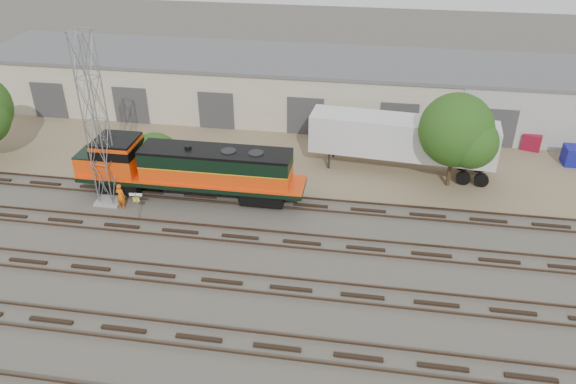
# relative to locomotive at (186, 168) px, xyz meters

# --- Properties ---
(ground) EXTENTS (140.00, 140.00, 0.00)m
(ground) POSITION_rel_locomotive_xyz_m (4.84, -6.00, -2.26)
(ground) COLOR #47423A
(ground) RESTS_ON ground
(dirt_strip) EXTENTS (80.00, 16.00, 0.02)m
(dirt_strip) POSITION_rel_locomotive_xyz_m (4.84, 9.00, -2.25)
(dirt_strip) COLOR #726047
(dirt_strip) RESTS_ON ground
(tracks) EXTENTS (80.00, 20.40, 0.28)m
(tracks) POSITION_rel_locomotive_xyz_m (4.84, -9.00, -2.18)
(tracks) COLOR black
(tracks) RESTS_ON ground
(warehouse) EXTENTS (58.40, 10.40, 5.30)m
(warehouse) POSITION_rel_locomotive_xyz_m (4.89, 16.98, 0.40)
(warehouse) COLOR beige
(warehouse) RESTS_ON ground
(locomotive) EXTENTS (16.26, 2.85, 3.91)m
(locomotive) POSITION_rel_locomotive_xyz_m (0.00, 0.00, 0.00)
(locomotive) COLOR black
(locomotive) RESTS_ON tracks
(signal_tower) EXTENTS (1.78, 1.78, 12.06)m
(signal_tower) POSITION_rel_locomotive_xyz_m (-5.28, -1.55, 3.62)
(signal_tower) COLOR gray
(signal_tower) RESTS_ON ground
(sign_post) EXTENTS (0.86, 0.12, 2.10)m
(sign_post) POSITION_rel_locomotive_xyz_m (-2.34, -3.51, -0.79)
(sign_post) COLOR gray
(sign_post) RESTS_ON ground
(worker) EXTENTS (0.74, 0.55, 1.86)m
(worker) POSITION_rel_locomotive_xyz_m (-4.09, -2.25, -1.33)
(worker) COLOR #DF600C
(worker) RESTS_ON ground
(semi_trailer) EXTENTS (14.09, 3.98, 4.28)m
(semi_trailer) POSITION_rel_locomotive_xyz_m (15.28, 6.44, 0.43)
(semi_trailer) COLOR silver
(semi_trailer) RESTS_ON ground
(dumpster_blue) EXTENTS (1.64, 1.54, 1.50)m
(dumpster_blue) POSITION_rel_locomotive_xyz_m (28.63, 9.64, -1.51)
(dumpster_blue) COLOR navy
(dumpster_blue) RESTS_ON ground
(dumpster_red) EXTENTS (1.81, 1.74, 1.40)m
(dumpster_red) POSITION_rel_locomotive_xyz_m (25.91, 12.10, -1.56)
(dumpster_red) COLOR maroon
(dumpster_red) RESTS_ON ground
(tree_mid) EXTENTS (4.11, 3.92, 3.92)m
(tree_mid) POSITION_rel_locomotive_xyz_m (-2.94, 1.92, -0.63)
(tree_mid) COLOR #382619
(tree_mid) RESTS_ON ground
(tree_east) EXTENTS (5.53, 5.27, 7.12)m
(tree_east) POSITION_rel_locomotive_xyz_m (18.78, 4.37, 2.08)
(tree_east) COLOR #382619
(tree_east) RESTS_ON ground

